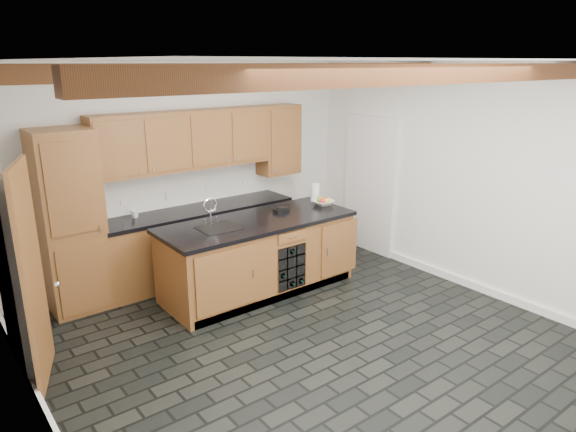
# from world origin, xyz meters

# --- Properties ---
(ground) EXTENTS (5.00, 5.00, 0.00)m
(ground) POSITION_xyz_m (0.00, 0.00, 0.00)
(ground) COLOR black
(ground) RESTS_ON ground
(room_shell) EXTENTS (5.01, 5.00, 5.00)m
(room_shell) POSITION_xyz_m (-0.09, 0.53, 1.53)
(room_shell) COLOR white
(room_shell) RESTS_ON ground
(back_cabinetry) EXTENTS (3.65, 0.62, 2.20)m
(back_cabinetry) POSITION_xyz_m (-0.38, 2.24, 0.98)
(back_cabinetry) COLOR brown
(back_cabinetry) RESTS_ON ground
(island) EXTENTS (2.48, 0.96, 0.93)m
(island) POSITION_xyz_m (0.31, 1.28, 0.46)
(island) COLOR brown
(island) RESTS_ON ground
(faucet) EXTENTS (0.45, 0.40, 0.34)m
(faucet) POSITION_xyz_m (-0.25, 1.33, 0.96)
(faucet) COLOR black
(faucet) RESTS_ON island
(kitchen_scale) EXTENTS (0.21, 0.13, 0.06)m
(kitchen_scale) POSITION_xyz_m (0.74, 1.41, 0.96)
(kitchen_scale) COLOR black
(kitchen_scale) RESTS_ON island
(fruit_bowl) EXTENTS (0.30, 0.30, 0.07)m
(fruit_bowl) POSITION_xyz_m (1.38, 1.31, 0.96)
(fruit_bowl) COLOR white
(fruit_bowl) RESTS_ON island
(fruit_cluster) EXTENTS (0.16, 0.17, 0.07)m
(fruit_cluster) POSITION_xyz_m (1.38, 1.31, 1.00)
(fruit_cluster) COLOR red
(fruit_cluster) RESTS_ON fruit_bowl
(paper_towel) EXTENTS (0.12, 0.12, 0.25)m
(paper_towel) POSITION_xyz_m (1.42, 1.53, 1.05)
(paper_towel) COLOR white
(paper_towel) RESTS_ON island
(mug) EXTENTS (0.12, 0.12, 0.10)m
(mug) POSITION_xyz_m (-0.86, 2.30, 0.98)
(mug) COLOR white
(mug) RESTS_ON back_cabinetry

